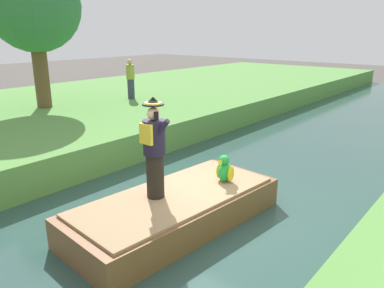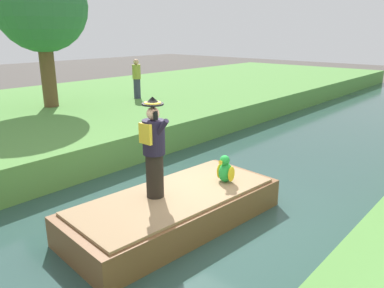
{
  "view_description": "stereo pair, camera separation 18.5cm",
  "coord_description": "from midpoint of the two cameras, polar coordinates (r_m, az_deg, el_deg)",
  "views": [
    {
      "loc": [
        4.37,
        -5.27,
        3.64
      ],
      "look_at": [
        0.07,
        -0.1,
        1.61
      ],
      "focal_mm": 35.25,
      "sensor_mm": 36.0,
      "label": 1
    },
    {
      "loc": [
        4.51,
        -5.14,
        3.64
      ],
      "look_at": [
        0.07,
        -0.1,
        1.61
      ],
      "focal_mm": 35.25,
      "sensor_mm": 36.0,
      "label": 2
    }
  ],
  "objects": [
    {
      "name": "parrot_plush",
      "position": [
        7.59,
        5.78,
        -4.0
      ],
      "size": [
        0.36,
        0.35,
        0.57
      ],
      "color": "green",
      "rests_on": "boat"
    },
    {
      "name": "person_pirate",
      "position": [
        6.7,
        -5.0,
        -0.66
      ],
      "size": [
        0.61,
        0.42,
        1.85
      ],
      "rotation": [
        0.0,
        0.0,
        0.01
      ],
      "color": "black",
      "rests_on": "boat"
    },
    {
      "name": "grass_bank_near",
      "position": [
        14.43,
        -26.26,
        2.35
      ],
      "size": [
        11.12,
        48.0,
        0.94
      ],
      "primitive_type": "cube",
      "color": "#568E42",
      "rests_on": "ground"
    },
    {
      "name": "boat",
      "position": [
        7.23,
        -1.84,
        -9.82
      ],
      "size": [
        2.14,
        4.33,
        0.61
      ],
      "color": "brown",
      "rests_on": "canal_water"
    },
    {
      "name": "tree_broad",
      "position": [
        14.74,
        -21.55,
        18.77
      ],
      "size": [
        3.19,
        3.19,
        5.13
      ],
      "color": "brown",
      "rests_on": "grass_bank_near"
    },
    {
      "name": "person_bystander",
      "position": [
        15.81,
        -8.03,
        9.78
      ],
      "size": [
        0.34,
        0.34,
        1.6
      ],
      "color": "#33384C",
      "rests_on": "grass_bank_near"
    },
    {
      "name": "canal_water",
      "position": [
        7.72,
        0.8,
        -10.89
      ],
      "size": [
        6.16,
        48.0,
        0.1
      ],
      "primitive_type": "cube",
      "color": "#2D4C47",
      "rests_on": "ground"
    },
    {
      "name": "ground_plane",
      "position": [
        7.75,
        0.8,
        -11.22
      ],
      "size": [
        80.0,
        80.0,
        0.0
      ],
      "primitive_type": "plane",
      "color": "#4C4742"
    }
  ]
}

